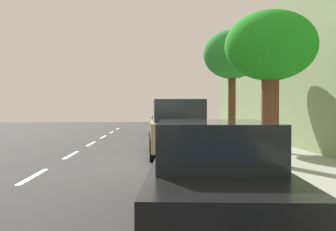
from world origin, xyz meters
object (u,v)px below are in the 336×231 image
object	(u,v)px
parked_sedan_black_second	(214,175)
cyclist_with_backpack	(187,119)
street_tree_mid_block	(270,49)
street_tree_far_end	(232,56)
parked_suv_tan_mid	(177,127)
bicycle_at_curb	(182,133)
parked_pickup_grey_far	(168,120)

from	to	relation	value
parked_sedan_black_second	cyclist_with_backpack	xyz separation A→B (m)	(0.81, 14.16, 0.36)
street_tree_mid_block	street_tree_far_end	world-z (taller)	street_tree_far_end
parked_suv_tan_mid	street_tree_far_end	xyz separation A→B (m)	(2.42, 2.14, 2.85)
bicycle_at_curb	street_tree_mid_block	bearing A→B (deg)	-79.61
bicycle_at_curb	street_tree_far_end	size ratio (longest dim) A/B	0.29
parked_pickup_grey_far	street_tree_mid_block	bearing A→B (deg)	-80.76
parked_pickup_grey_far	cyclist_with_backpack	xyz separation A→B (m)	(0.81, -5.31, 0.21)
parked_sedan_black_second	bicycle_at_curb	xyz separation A→B (m)	(0.59, 14.62, -0.37)
parked_pickup_grey_far	street_tree_mid_block	size ratio (longest dim) A/B	1.26
parked_suv_tan_mid	cyclist_with_backpack	distance (m)	6.16
parked_suv_tan_mid	street_tree_mid_block	size ratio (longest dim) A/B	1.11
parked_sedan_black_second	parked_pickup_grey_far	xyz separation A→B (m)	(-0.00, 19.47, 0.15)
parked_pickup_grey_far	parked_sedan_black_second	bearing A→B (deg)	-89.99
parked_sedan_black_second	cyclist_with_backpack	world-z (taller)	cyclist_with_backpack
parked_suv_tan_mid	cyclist_with_backpack	xyz separation A→B (m)	(0.87, 6.10, 0.09)
bicycle_at_curb	street_tree_far_end	world-z (taller)	street_tree_far_end
parked_sedan_black_second	bicycle_at_curb	distance (m)	14.64
cyclist_with_backpack	parked_suv_tan_mid	bearing A→B (deg)	-98.14
parked_sedan_black_second	parked_pickup_grey_far	size ratio (longest dim) A/B	0.84
street_tree_far_end	parked_sedan_black_second	bearing A→B (deg)	-102.99
cyclist_with_backpack	street_tree_far_end	bearing A→B (deg)	-68.69
bicycle_at_curb	cyclist_with_backpack	size ratio (longest dim) A/B	0.76
street_tree_mid_block	street_tree_far_end	size ratio (longest dim) A/B	0.89
parked_sedan_black_second	street_tree_mid_block	world-z (taller)	street_tree_mid_block
parked_sedan_black_second	street_tree_mid_block	xyz separation A→B (m)	(2.35, 5.00, 2.59)
parked_sedan_black_second	cyclist_with_backpack	distance (m)	14.19
bicycle_at_curb	street_tree_mid_block	size ratio (longest dim) A/B	0.32
bicycle_at_curb	cyclist_with_backpack	bearing A→B (deg)	-64.71
parked_pickup_grey_far	street_tree_far_end	xyz separation A→B (m)	(2.35, -9.28, 2.97)
cyclist_with_backpack	street_tree_mid_block	distance (m)	9.55
parked_sedan_black_second	street_tree_mid_block	bearing A→B (deg)	64.81
parked_sedan_black_second	bicycle_at_curb	size ratio (longest dim) A/B	3.27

